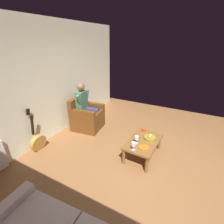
# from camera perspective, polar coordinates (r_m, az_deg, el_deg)

# --- Properties ---
(ground_plane) EXTENTS (6.65, 6.65, 0.00)m
(ground_plane) POSITION_cam_1_polar(r_m,az_deg,el_deg) (3.52, 15.40, -18.32)
(ground_plane) COLOR brown
(wall_back) EXTENTS (5.94, 0.06, 2.78)m
(wall_back) POSITION_cam_1_polar(r_m,az_deg,el_deg) (4.19, -21.65, 9.47)
(wall_back) COLOR beige
(wall_back) RESTS_ON ground
(armchair) EXTENTS (0.83, 0.85, 0.88)m
(armchair) POSITION_cam_1_polar(r_m,az_deg,el_deg) (4.64, -8.86, -1.82)
(armchair) COLOR brown
(armchair) RESTS_ON ground
(person_seated) EXTENTS (0.63, 0.63, 1.30)m
(person_seated) POSITION_cam_1_polar(r_m,az_deg,el_deg) (4.49, -9.06, 2.48)
(person_seated) COLOR #436E4E
(person_seated) RESTS_ON ground
(coffee_table) EXTENTS (0.97, 0.62, 0.38)m
(coffee_table) POSITION_cam_1_polar(r_m,az_deg,el_deg) (3.56, 10.84, -10.56)
(coffee_table) COLOR brown
(coffee_table) RESTS_ON ground
(guitar) EXTENTS (0.38, 0.23, 1.01)m
(guitar) POSITION_cam_1_polar(r_m,az_deg,el_deg) (4.09, -24.50, -9.31)
(guitar) COLOR #B88437
(guitar) RESTS_ON ground
(wine_glass_near) EXTENTS (0.08, 0.08, 0.17)m
(wine_glass_near) POSITION_cam_1_polar(r_m,az_deg,el_deg) (3.36, 8.59, -9.07)
(wine_glass_near) COLOR silver
(wine_glass_near) RESTS_ON coffee_table
(wine_glass_far) EXTENTS (0.08, 0.08, 0.16)m
(wine_glass_far) POSITION_cam_1_polar(r_m,az_deg,el_deg) (3.18, 7.50, -11.26)
(wine_glass_far) COLOR silver
(wine_glass_far) RESTS_ON coffee_table
(fruit_bowl) EXTENTS (0.25, 0.25, 0.11)m
(fruit_bowl) POSITION_cam_1_polar(r_m,az_deg,el_deg) (3.60, 13.11, -8.68)
(fruit_bowl) COLOR olive
(fruit_bowl) RESTS_ON coffee_table
(decorative_dish) EXTENTS (0.21, 0.21, 0.02)m
(decorative_dish) POSITION_cam_1_polar(r_m,az_deg,el_deg) (3.32, 11.15, -12.07)
(decorative_dish) COLOR #A9651F
(decorative_dish) RESTS_ON coffee_table
(candle_jar) EXTENTS (0.09, 0.09, 0.07)m
(candle_jar) POSITION_cam_1_polar(r_m,az_deg,el_deg) (3.85, 11.13, -6.19)
(candle_jar) COLOR #B8431A
(candle_jar) RESTS_ON coffee_table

